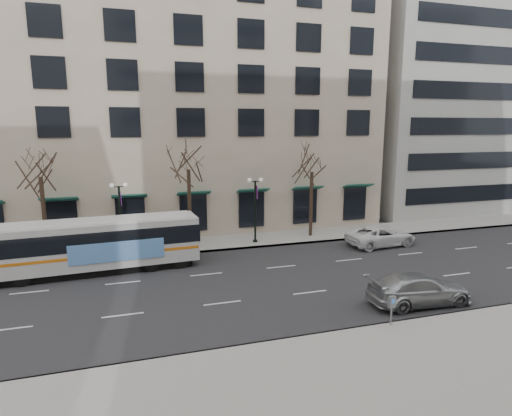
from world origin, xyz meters
name	(u,v)px	position (x,y,z in m)	size (l,w,h in m)	color
ground	(214,287)	(0.00, 0.00, 0.00)	(160.00, 160.00, 0.00)	black
sidewalk_far	(252,240)	(5.00, 9.00, 0.07)	(80.00, 4.00, 0.15)	gray
building_hotel	(148,96)	(-2.00, 21.00, 12.00)	(40.00, 20.00, 24.00)	tan
building_office	(443,53)	(32.00, 21.00, 17.50)	(25.00, 20.00, 35.00)	#999993
tree_far_left	(39,163)	(-10.00, 8.80, 6.70)	(3.60, 3.60, 8.34)	black
tree_far_mid	(188,157)	(0.00, 8.80, 6.91)	(3.60, 3.60, 8.55)	black
tree_far_right	(312,160)	(10.00, 8.80, 6.42)	(3.60, 3.60, 8.06)	black
lamp_post_left	(121,215)	(-4.99, 8.20, 2.94)	(1.22, 0.45, 5.21)	black
lamp_post_right	(255,207)	(5.01, 8.20, 2.94)	(1.22, 0.45, 5.21)	black
city_bus	(101,243)	(-6.24, 4.87, 1.83)	(12.50, 3.45, 3.35)	silver
silver_car	(419,289)	(9.79, -5.35, 0.80)	(2.23, 5.49, 1.59)	#ABAFB2
white_pickup	(381,236)	(14.18, 4.86, 0.76)	(2.53, 5.49, 1.53)	white
pay_station	(392,304)	(6.78, -7.32, 1.16)	(0.30, 0.21, 1.39)	gray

